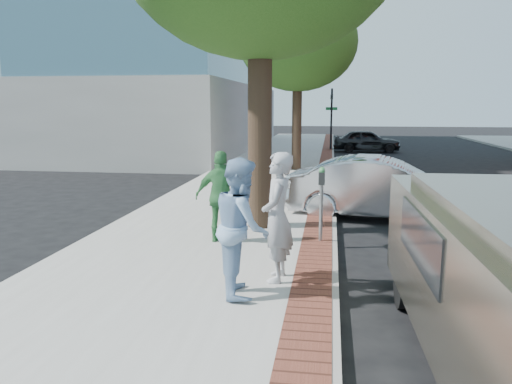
% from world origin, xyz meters
% --- Properties ---
extents(ground, '(120.00, 120.00, 0.00)m').
position_xyz_m(ground, '(0.00, 0.00, 0.00)').
color(ground, black).
rests_on(ground, ground).
extents(sidewalk, '(5.00, 60.00, 0.15)m').
position_xyz_m(sidewalk, '(-1.50, 8.00, 0.07)').
color(sidewalk, '#9E9991').
rests_on(sidewalk, ground).
extents(brick_strip, '(0.60, 60.00, 0.01)m').
position_xyz_m(brick_strip, '(0.70, 8.00, 0.15)').
color(brick_strip, brown).
rests_on(brick_strip, sidewalk).
extents(curb, '(0.10, 60.00, 0.15)m').
position_xyz_m(curb, '(1.05, 8.00, 0.07)').
color(curb, gray).
rests_on(curb, ground).
extents(office_base, '(18.20, 22.20, 4.00)m').
position_xyz_m(office_base, '(-13.00, 22.00, 2.00)').
color(office_base, gray).
rests_on(office_base, ground).
extents(signal_near, '(0.70, 0.15, 3.80)m').
position_xyz_m(signal_near, '(0.90, 22.00, 2.25)').
color(signal_near, black).
rests_on(signal_near, ground).
extents(tree_far, '(4.80, 4.80, 7.14)m').
position_xyz_m(tree_far, '(-0.50, 12.00, 5.30)').
color(tree_far, black).
rests_on(tree_far, sidewalk).
extents(parking_meter, '(0.12, 0.32, 1.47)m').
position_xyz_m(parking_meter, '(0.77, 0.84, 1.21)').
color(parking_meter, gray).
rests_on(parking_meter, sidewalk).
extents(person_gray, '(0.48, 0.73, 1.98)m').
position_xyz_m(person_gray, '(0.16, -1.49, 1.14)').
color(person_gray, '#A5A5AA').
rests_on(person_gray, sidewalk).
extents(person_officer, '(0.95, 1.11, 1.96)m').
position_xyz_m(person_officer, '(-0.28, -2.11, 1.13)').
color(person_officer, '#85A8CE').
rests_on(person_officer, sidewalk).
extents(person_green, '(1.07, 0.48, 1.80)m').
position_xyz_m(person_green, '(-1.16, 0.55, 1.05)').
color(person_green, '#3D8648').
rests_on(person_green, sidewalk).
extents(sedan_silver, '(4.87, 2.26, 1.55)m').
position_xyz_m(sedan_silver, '(2.23, 3.70, 0.77)').
color(sedan_silver, '#B6B7BE').
rests_on(sedan_silver, ground).
extents(bg_car, '(4.02, 1.66, 1.36)m').
position_xyz_m(bg_car, '(3.05, 22.15, 0.68)').
color(bg_car, black).
rests_on(bg_car, ground).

